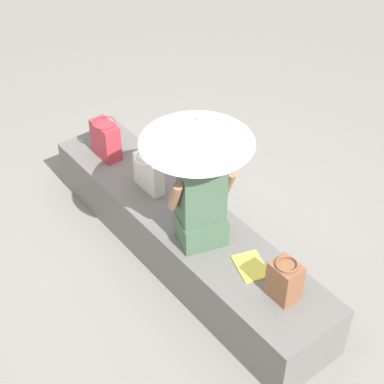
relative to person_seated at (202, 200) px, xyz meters
The scene contains 8 objects.
ground_plane 0.92m from the person_seated, 168.77° to the left, with size 14.00×14.00×0.00m, color gray.
stone_bench 0.70m from the person_seated, 168.77° to the left, with size 2.96×0.64×0.48m, color slate.
person_seated is the anchor object (origin of this frame).
parasol 0.55m from the person_seated, 165.57° to the left, with size 0.81×0.81×1.05m.
handbag_black 0.82m from the person_seated, ahead, with size 0.20×0.17×0.32m.
tote_bag_canvas 1.36m from the person_seated, behind, with size 0.28×0.20×0.36m.
shoulder_bag_spare 0.77m from the person_seated, behind, with size 0.30×0.22×0.33m.
magazine 0.60m from the person_seated, 12.88° to the left, with size 0.28×0.20×0.01m, color #EAE04C.
Camera 1 is at (2.90, -2.19, 3.75)m, focal length 57.59 mm.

